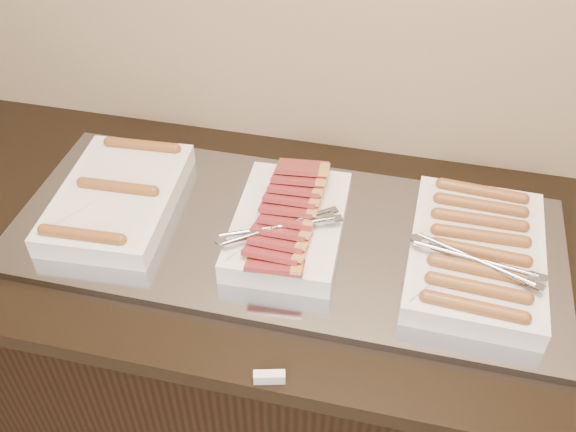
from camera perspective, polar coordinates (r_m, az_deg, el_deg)
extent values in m
cube|color=black|center=(1.78, -0.78, -12.83)|extent=(2.00, 0.70, 0.86)
cube|color=black|center=(1.44, -0.95, -2.51)|extent=(2.06, 0.76, 0.04)
cube|color=#8F919C|center=(1.41, -0.33, -1.75)|extent=(1.20, 0.50, 0.02)
cube|color=white|center=(1.50, -14.86, 1.61)|extent=(0.28, 0.39, 0.05)
cylinder|color=brown|center=(1.38, -17.86, -1.59)|extent=(0.17, 0.03, 0.03)
cylinder|color=brown|center=(1.48, -14.89, 2.52)|extent=(0.17, 0.03, 0.03)
cylinder|color=brown|center=(1.60, -12.85, 6.15)|extent=(0.17, 0.04, 0.03)
cube|color=white|center=(1.39, 0.07, -0.78)|extent=(0.24, 0.35, 0.05)
cube|color=#99313A|center=(1.27, -1.07, -4.11)|extent=(0.12, 0.10, 0.04)
cube|color=#99313A|center=(1.29, -1.19, -2.99)|extent=(0.12, 0.09, 0.04)
cube|color=#99313A|center=(1.31, -0.74, -2.00)|extent=(0.12, 0.09, 0.04)
cube|color=#99313A|center=(1.33, -0.54, -0.99)|extent=(0.12, 0.09, 0.04)
cube|color=#99313A|center=(1.35, 0.09, -0.09)|extent=(0.12, 0.09, 0.04)
cube|color=#99313A|center=(1.37, 0.03, 0.90)|extent=(0.12, 0.10, 0.04)
cube|color=#99313A|center=(1.39, 0.38, 1.79)|extent=(0.12, 0.09, 0.04)
cube|color=#99313A|center=(1.41, 0.73, 2.66)|extent=(0.12, 0.09, 0.04)
cube|color=#99313A|center=(1.43, 0.96, 3.51)|extent=(0.12, 0.10, 0.04)
cube|color=#99313A|center=(1.45, 1.27, 4.33)|extent=(0.12, 0.10, 0.04)
cube|color=white|center=(1.38, 16.34, -3.31)|extent=(0.28, 0.41, 0.05)
cylinder|color=brown|center=(1.24, 16.24, -7.76)|extent=(0.18, 0.04, 0.03)
cylinder|color=brown|center=(1.27, 16.57, -6.14)|extent=(0.18, 0.04, 0.03)
cylinder|color=brown|center=(1.30, 16.64, -4.58)|extent=(0.18, 0.04, 0.03)
cylinder|color=brown|center=(1.34, 16.71, -3.09)|extent=(0.18, 0.04, 0.03)
cylinder|color=brown|center=(1.37, 16.74, -1.68)|extent=(0.18, 0.03, 0.03)
cylinder|color=brown|center=(1.41, 16.67, -0.32)|extent=(0.18, 0.03, 0.03)
cylinder|color=brown|center=(1.45, 16.74, 0.95)|extent=(0.18, 0.03, 0.03)
cylinder|color=brown|center=(1.48, 16.85, 2.14)|extent=(0.18, 0.04, 0.03)
cube|color=white|center=(1.18, -1.67, -14.12)|extent=(0.06, 0.03, 0.02)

